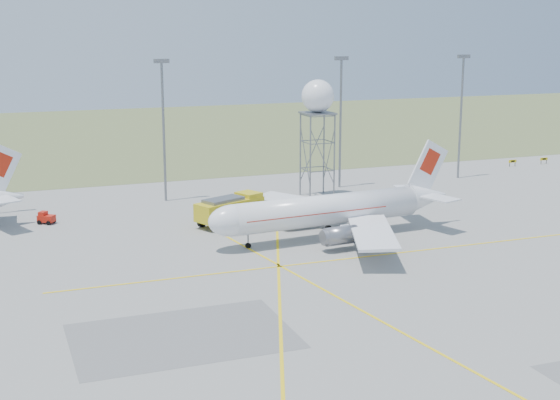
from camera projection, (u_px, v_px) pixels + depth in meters
name	position (u px, v px, depth m)	size (l,w,h in m)	color
ground	(496.00, 373.00, 57.37)	(400.00, 400.00, 0.00)	gray
grass_strip	(139.00, 134.00, 185.19)	(400.00, 120.00, 0.03)	#556A3A
mast_b	(163.00, 119.00, 111.56)	(2.20, 0.50, 20.50)	slate
mast_c	(341.00, 111.00, 121.23)	(2.20, 0.50, 20.50)	slate
mast_d	(461.00, 106.00, 128.82)	(2.20, 0.50, 20.50)	slate
taxi_sign_near	(513.00, 162.00, 142.11)	(1.60, 0.17, 1.20)	black
taxi_sign_far	(544.00, 159.00, 144.53)	(1.60, 0.17, 1.20)	black
airliner_main	(330.00, 210.00, 93.38)	(32.62, 31.61, 11.10)	white
radar_tower	(317.00, 132.00, 115.05)	(4.81, 4.81, 17.42)	slate
fire_truck	(231.00, 211.00, 100.15)	(9.85, 6.73, 3.76)	gold
baggage_tug	(46.00, 219.00, 100.71)	(2.47, 2.41, 1.59)	red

